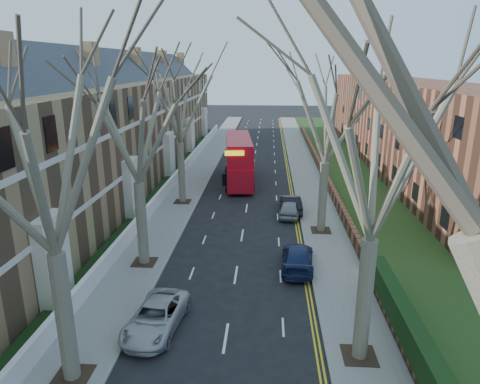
# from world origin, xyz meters

# --- Properties ---
(pavement_left) EXTENTS (3.00, 102.00, 0.12)m
(pavement_left) POSITION_xyz_m (-6.00, 39.00, 0.06)
(pavement_left) COLOR slate
(pavement_left) RESTS_ON ground
(pavement_right) EXTENTS (3.00, 102.00, 0.12)m
(pavement_right) POSITION_xyz_m (6.00, 39.00, 0.06)
(pavement_right) COLOR slate
(pavement_right) RESTS_ON ground
(terrace_left) EXTENTS (9.70, 78.00, 13.60)m
(terrace_left) POSITION_xyz_m (-13.65, 31.00, 5.53)
(terrace_left) COLOR olive
(terrace_left) RESTS_ON ground
(flats_right) EXTENTS (13.97, 54.00, 10.00)m
(flats_right) POSITION_xyz_m (17.46, 43.00, 4.98)
(flats_right) COLOR brown
(flats_right) RESTS_ON ground
(front_wall_left) EXTENTS (0.30, 78.00, 1.00)m
(front_wall_left) POSITION_xyz_m (-7.65, 31.00, 0.62)
(front_wall_left) COLOR white
(front_wall_left) RESTS_ON ground
(grass_verge_right) EXTENTS (6.00, 102.00, 0.06)m
(grass_verge_right) POSITION_xyz_m (10.50, 39.00, 0.15)
(grass_verge_right) COLOR #263E16
(grass_verge_right) RESTS_ON ground
(tree_left_mid) EXTENTS (10.50, 10.50, 14.71)m
(tree_left_mid) POSITION_xyz_m (-5.70, 6.00, 9.56)
(tree_left_mid) COLOR brown
(tree_left_mid) RESTS_ON ground
(tree_left_far) EXTENTS (10.15, 10.15, 14.22)m
(tree_left_far) POSITION_xyz_m (-5.70, 16.00, 9.24)
(tree_left_far) COLOR brown
(tree_left_far) RESTS_ON ground
(tree_left_dist) EXTENTS (10.50, 10.50, 14.71)m
(tree_left_dist) POSITION_xyz_m (-5.70, 28.00, 9.56)
(tree_left_dist) COLOR brown
(tree_left_dist) RESTS_ON ground
(tree_right_mid) EXTENTS (10.50, 10.50, 14.71)m
(tree_right_mid) POSITION_xyz_m (5.70, 8.00, 9.56)
(tree_right_mid) COLOR brown
(tree_right_mid) RESTS_ON ground
(tree_right_far) EXTENTS (10.15, 10.15, 14.22)m
(tree_right_far) POSITION_xyz_m (5.70, 22.00, 9.24)
(tree_right_far) COLOR brown
(tree_right_far) RESTS_ON ground
(double_decker_bus) EXTENTS (3.58, 11.08, 4.56)m
(double_decker_bus) POSITION_xyz_m (-1.25, 35.25, 2.24)
(double_decker_bus) COLOR #B30C1B
(double_decker_bus) RESTS_ON ground
(car_left_far) EXTENTS (2.63, 4.82, 1.28)m
(car_left_far) POSITION_xyz_m (-3.26, 9.46, 0.64)
(car_left_far) COLOR #ABABB1
(car_left_far) RESTS_ON ground
(car_right_near) EXTENTS (2.17, 4.69, 1.33)m
(car_right_near) POSITION_xyz_m (3.63, 16.12, 0.66)
(car_right_near) COLOR #15204C
(car_right_near) RESTS_ON ground
(car_right_mid) EXTENTS (2.03, 4.14, 1.36)m
(car_right_mid) POSITION_xyz_m (3.57, 25.36, 0.68)
(car_right_mid) COLOR gray
(car_right_mid) RESTS_ON ground
(car_right_far) EXTENTS (1.78, 4.33, 1.40)m
(car_right_far) POSITION_xyz_m (3.69, 26.35, 0.70)
(car_right_far) COLOR black
(car_right_far) RESTS_ON ground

